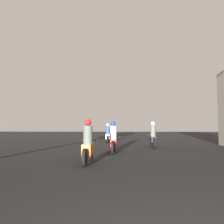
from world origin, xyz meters
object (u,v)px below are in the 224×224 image
Objects in this scene: motorcycle_orange at (88,146)px; motorcycle_red at (113,140)px; motorcycle_white at (108,135)px; motorcycle_black at (153,137)px.

motorcycle_orange is 3.16m from motorcycle_red.
motorcycle_orange is 1.03× the size of motorcycle_white.
motorcycle_orange is 10.32m from motorcycle_white.
motorcycle_white is at bearing 95.07° from motorcycle_orange.
motorcycle_red is 0.97× the size of motorcycle_black.
motorcycle_black reaches higher than motorcycle_red.
motorcycle_red is 3.78m from motorcycle_black.
motorcycle_white is (-3.12, 4.28, -0.01)m from motorcycle_black.
motorcycle_black is at bearing 67.91° from motorcycle_orange.
motorcycle_white is at bearing 90.56° from motorcycle_red.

